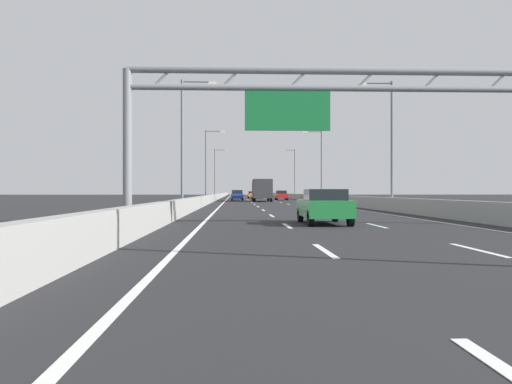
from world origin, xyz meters
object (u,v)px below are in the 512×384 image
at_px(streetlamp_left_far, 208,161).
at_px(streetlamp_right_distant, 293,171).
at_px(red_car, 281,195).
at_px(white_car, 237,195).
at_px(streetlamp_left_mid, 185,136).
at_px(sign_gantry, 326,104).
at_px(green_car, 324,206).
at_px(blue_car, 237,195).
at_px(streetlamp_right_mid, 389,137).
at_px(box_truck, 262,189).
at_px(orange_car, 252,194).
at_px(yellow_car, 256,195).
at_px(streetlamp_right_far, 320,161).
at_px(streetlamp_left_distant, 216,170).

height_order(streetlamp_left_far, streetlamp_right_distant, same).
bearing_deg(red_car, white_car, 126.76).
xyz_separation_m(streetlamp_left_mid, red_car, (10.91, 45.41, -4.63)).
relative_size(sign_gantry, white_car, 3.75).
bearing_deg(green_car, blue_car, 93.30).
height_order(streetlamp_right_mid, green_car, streetlamp_right_mid).
height_order(sign_gantry, box_truck, sign_gantry).
bearing_deg(green_car, orange_car, 90.05).
xyz_separation_m(streetlamp_left_mid, blue_car, (3.96, 42.10, -4.59)).
height_order(streetlamp_left_mid, streetlamp_left_far, same).
xyz_separation_m(sign_gantry, red_car, (3.67, 63.39, -4.09)).
bearing_deg(yellow_car, streetlamp_left_far, -103.34).
bearing_deg(box_truck, sign_gantry, -90.05).
bearing_deg(box_truck, streetlamp_left_mid, -101.96).
distance_m(white_car, green_car, 71.57).
bearing_deg(box_truck, streetlamp_right_far, -14.84).
relative_size(sign_gantry, streetlamp_left_far, 1.74).
xyz_separation_m(streetlamp_left_distant, streetlamp_right_distant, (14.93, 0.00, 0.00)).
xyz_separation_m(red_car, orange_car, (-3.63, 28.64, -0.05)).
bearing_deg(orange_car, streetlamp_left_distant, -127.91).
bearing_deg(streetlamp_left_distant, sign_gantry, -85.00).
bearing_deg(streetlamp_left_distant, streetlamp_right_mid, -77.01).
height_order(orange_car, box_truck, box_truck).
relative_size(streetlamp_left_distant, streetlamp_right_distant, 1.00).
distance_m(sign_gantry, box_truck, 52.46).
distance_m(streetlamp_left_mid, streetlamp_right_far, 35.63).
relative_size(sign_gantry, streetlamp_left_mid, 1.74).
height_order(sign_gantry, green_car, sign_gantry).
relative_size(streetlamp_left_far, streetlamp_right_far, 1.00).
xyz_separation_m(streetlamp_right_mid, yellow_car, (-7.22, 64.86, -4.65)).
bearing_deg(streetlamp_left_mid, box_truck, 78.04).
xyz_separation_m(streetlamp_right_far, streetlamp_left_distant, (-14.93, 32.35, 0.00)).
bearing_deg(streetlamp_left_distant, orange_car, 52.09).
height_order(sign_gantry, orange_car, sign_gantry).
distance_m(sign_gantry, streetlamp_right_far, 50.92).
height_order(streetlamp_right_far, streetlamp_right_distant, same).
xyz_separation_m(yellow_car, green_car, (-0.36, -81.57, 0.01)).
bearing_deg(streetlamp_right_mid, box_truck, 102.55).
height_order(streetlamp_right_distant, yellow_car, streetlamp_right_distant).
bearing_deg(streetlamp_right_mid, streetlamp_right_far, 90.00).
bearing_deg(streetlamp_right_far, yellow_car, 102.53).
distance_m(streetlamp_right_far, yellow_car, 33.62).
bearing_deg(white_car, green_car, -87.25).
bearing_deg(streetlamp_left_mid, streetlamp_right_mid, 0.00).
xyz_separation_m(streetlamp_left_far, streetlamp_right_far, (14.93, 0.00, 0.00)).
distance_m(streetlamp_left_distant, white_car, 11.64).
bearing_deg(yellow_car, red_car, -80.66).
height_order(streetlamp_right_mid, streetlamp_left_far, same).
bearing_deg(streetlamp_left_distant, red_car, -60.52).
bearing_deg(green_car, white_car, 92.75).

